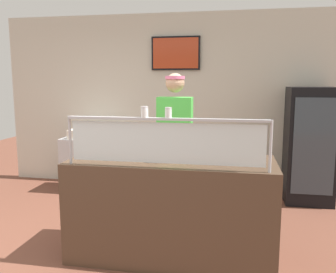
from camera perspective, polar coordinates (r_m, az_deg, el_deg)
The scene contains 12 objects.
ground_plane at distance 4.21m, azimuth 2.11°, elevation -14.59°, with size 12.00×12.00×0.00m, color brown.
shop_rear_unit at distance 5.59m, azimuth 4.80°, elevation 5.59°, with size 6.30×0.13×2.70m.
serving_counter at distance 3.47m, azimuth 0.60°, elevation -11.39°, with size 1.90×0.77×0.95m, color #4C3828.
sneeze_guard at distance 2.97m, azimuth -0.46°, elevation 0.05°, with size 1.73×0.06×0.42m.
pizza_tray at distance 3.42m, azimuth -1.58°, elevation -3.09°, with size 0.49×0.49×0.04m.
pizza_server at distance 3.40m, azimuth -1.46°, elevation -2.80°, with size 0.07×0.28×0.01m, color #ADAFB7.
parmesan_shaker at distance 2.99m, azimuth -3.77°, elevation 3.83°, with size 0.06×0.06×0.09m.
pepper_flake_shaker at distance 2.94m, azimuth 0.05°, elevation 3.73°, with size 0.06×0.06×0.09m.
worker_figure at distance 3.99m, azimuth 1.16°, elevation -0.79°, with size 0.41×0.50×1.76m.
drink_fridge at distance 5.28m, azimuth 21.66°, elevation -1.32°, with size 0.63×0.60×1.60m.
prep_shelf at distance 5.67m, azimuth -12.63°, elevation -4.24°, with size 0.70×0.55×0.82m, color #B7BABF.
pizza_box_stack at distance 5.58m, azimuth -12.71°, elevation 0.55°, with size 0.50×0.50×0.13m.
Camera 1 is at (1.52, -2.82, 1.68)m, focal length 38.15 mm.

